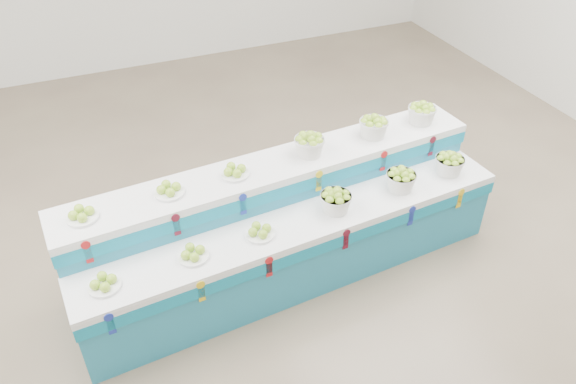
# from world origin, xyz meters

# --- Properties ---
(ground) EXTENTS (10.00, 10.00, 0.00)m
(ground) POSITION_xyz_m (0.00, 0.00, 0.00)
(ground) COLOR brown
(ground) RESTS_ON ground
(display_stand) EXTENTS (3.97, 1.30, 1.02)m
(display_stand) POSITION_xyz_m (0.36, -0.07, 0.51)
(display_stand) COLOR teal
(display_stand) RESTS_ON ground
(plate_lower_left) EXTENTS (0.27, 0.27, 0.10)m
(plate_lower_left) POSITION_xyz_m (-1.27, -0.44, 0.77)
(plate_lower_left) COLOR white
(plate_lower_left) RESTS_ON display_stand
(plate_lower_mid) EXTENTS (0.27, 0.27, 0.10)m
(plate_lower_mid) POSITION_xyz_m (-0.58, -0.38, 0.77)
(plate_lower_mid) COLOR white
(plate_lower_mid) RESTS_ON display_stand
(plate_lower_right) EXTENTS (0.27, 0.27, 0.10)m
(plate_lower_right) POSITION_xyz_m (-0.01, -0.34, 0.77)
(plate_lower_right) COLOR white
(plate_lower_right) RESTS_ON display_stand
(basket_lower_left) EXTENTS (0.29, 0.29, 0.21)m
(basket_lower_left) POSITION_xyz_m (0.71, -0.29, 0.82)
(basket_lower_left) COLOR silver
(basket_lower_left) RESTS_ON display_stand
(basket_lower_mid) EXTENTS (0.29, 0.29, 0.21)m
(basket_lower_mid) POSITION_xyz_m (1.39, -0.23, 0.82)
(basket_lower_mid) COLOR silver
(basket_lower_mid) RESTS_ON display_stand
(basket_lower_right) EXTENTS (0.29, 0.29, 0.21)m
(basket_lower_right) POSITION_xyz_m (1.95, -0.19, 0.82)
(basket_lower_right) COLOR silver
(basket_lower_right) RESTS_ON display_stand
(plate_upper_left) EXTENTS (0.27, 0.27, 0.10)m
(plate_upper_left) POSITION_xyz_m (-1.31, 0.05, 1.07)
(plate_upper_left) COLOR white
(plate_upper_left) RESTS_ON display_stand
(plate_upper_mid) EXTENTS (0.27, 0.27, 0.10)m
(plate_upper_mid) POSITION_xyz_m (-0.62, 0.10, 1.07)
(plate_upper_mid) COLOR white
(plate_upper_mid) RESTS_ON display_stand
(plate_upper_right) EXTENTS (0.27, 0.27, 0.10)m
(plate_upper_right) POSITION_xyz_m (-0.04, 0.14, 1.07)
(plate_upper_right) COLOR white
(plate_upper_right) RESTS_ON display_stand
(basket_upper_left) EXTENTS (0.29, 0.29, 0.21)m
(basket_upper_left) POSITION_xyz_m (0.68, 0.20, 1.12)
(basket_upper_left) COLOR silver
(basket_upper_left) RESTS_ON display_stand
(basket_upper_mid) EXTENTS (0.29, 0.29, 0.21)m
(basket_upper_mid) POSITION_xyz_m (1.36, 0.25, 1.12)
(basket_upper_mid) COLOR silver
(basket_upper_mid) RESTS_ON display_stand
(basket_upper_right) EXTENTS (0.29, 0.29, 0.21)m
(basket_upper_right) POSITION_xyz_m (1.91, 0.29, 1.12)
(basket_upper_right) COLOR silver
(basket_upper_right) RESTS_ON display_stand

